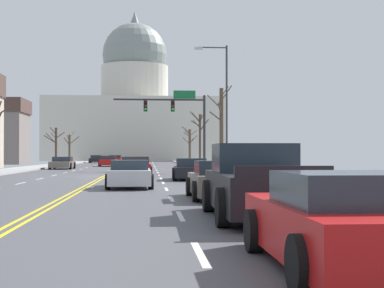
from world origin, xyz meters
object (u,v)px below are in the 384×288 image
at_px(sedan_near_01, 137,167).
at_px(sedan_oncoming_01, 108,161).
at_px(signal_gantry, 179,113).
at_px(bicycle_parked, 235,169).
at_px(sedan_near_02, 191,170).
at_px(pickup_truck_near_05, 258,185).
at_px(pedestrian_00, 247,160).
at_px(sedan_near_00, 133,165).
at_px(sedan_near_03, 130,175).
at_px(sedan_near_04, 221,181).
at_px(street_lamp_right, 223,98).
at_px(sedan_oncoming_03, 96,159).
at_px(sedan_near_06, 345,223).
at_px(pedestrian_01, 231,159).
at_px(sedan_oncoming_02, 115,160).
at_px(sedan_oncoming_00, 62,163).

xyz_separation_m(sedan_near_01, sedan_oncoming_01, (-3.77, 28.25, -0.03)).
relative_size(signal_gantry, bicycle_parked, 4.47).
bearing_deg(sedan_near_02, pickup_truck_near_05, -89.61).
height_order(sedan_near_02, pedestrian_00, pedestrian_00).
distance_m(sedan_near_00, sedan_near_03, 20.80).
xyz_separation_m(sedan_near_01, sedan_near_04, (3.11, -20.22, -0.02)).
relative_size(street_lamp_right, pickup_truck_near_05, 1.67).
bearing_deg(pedestrian_00, sedan_oncoming_03, 103.53).
bearing_deg(signal_gantry, sedan_oncoming_01, 112.64).
xyz_separation_m(sedan_near_03, bicycle_parked, (6.36, 11.93, -0.07)).
height_order(sedan_near_04, bicycle_parked, sedan_near_04).
xyz_separation_m(sedan_near_06, pedestrian_01, (2.99, 31.22, 0.52)).
height_order(sedan_near_06, sedan_oncoming_02, sedan_near_06).
height_order(sedan_near_01, sedan_oncoming_02, sedan_near_01).
xyz_separation_m(sedan_oncoming_02, sedan_oncoming_03, (-3.61, 10.85, -0.02)).
bearing_deg(sedan_oncoming_00, sedan_oncoming_01, 72.96).
xyz_separation_m(sedan_near_02, sedan_near_04, (-0.00, -13.66, 0.01)).
height_order(sedan_oncoming_01, sedan_oncoming_03, sedan_oncoming_01).
relative_size(sedan_near_01, pedestrian_01, 2.64).
relative_size(pedestrian_00, bicycle_parked, 0.94).
bearing_deg(sedan_oncoming_02, street_lamp_right, -76.73).
height_order(sedan_near_00, sedan_near_04, sedan_near_04).
xyz_separation_m(sedan_near_04, sedan_oncoming_02, (-6.82, 62.18, -0.00)).
bearing_deg(pickup_truck_near_05, sedan_oncoming_01, 97.38).
bearing_deg(pedestrian_01, sedan_near_04, -99.05).
bearing_deg(sedan_near_06, sedan_near_00, 95.36).
bearing_deg(pedestrian_01, signal_gantry, 103.52).
bearing_deg(signal_gantry, sedan_near_03, -97.79).
height_order(signal_gantry, bicycle_parked, signal_gantry).
relative_size(sedan_near_04, sedan_oncoming_00, 0.90).
height_order(sedan_near_01, bicycle_parked, sedan_near_01).
height_order(sedan_near_03, pickup_truck_near_05, pickup_truck_near_05).
height_order(sedan_near_03, bicycle_parked, sedan_near_03).
relative_size(sedan_near_01, sedan_near_04, 1.09).
relative_size(sedan_near_02, pedestrian_01, 2.56).
bearing_deg(sedan_near_02, sedan_near_04, -90.01).
relative_size(sedan_near_01, pickup_truck_near_05, 0.87).
height_order(sedan_near_00, pedestrian_01, pedestrian_01).
height_order(signal_gantry, pickup_truck_near_05, signal_gantry).
height_order(pickup_truck_near_05, sedan_oncoming_00, pickup_truck_near_05).
bearing_deg(sedan_oncoming_01, sedan_near_06, -83.36).
relative_size(sedan_near_03, sedan_near_04, 1.06).
distance_m(sedan_near_01, pedestrian_01, 6.28).
relative_size(pedestrian_00, pedestrian_01, 0.95).
bearing_deg(sedan_near_00, sedan_near_03, -88.97).
relative_size(sedan_near_02, sedan_near_03, 1.00).
height_order(sedan_near_02, sedan_oncoming_00, sedan_near_02).
height_order(pickup_truck_near_05, sedan_oncoming_01, pickup_truck_near_05).
bearing_deg(street_lamp_right, bicycle_parked, -82.51).
bearing_deg(street_lamp_right, pedestrian_01, -80.87).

